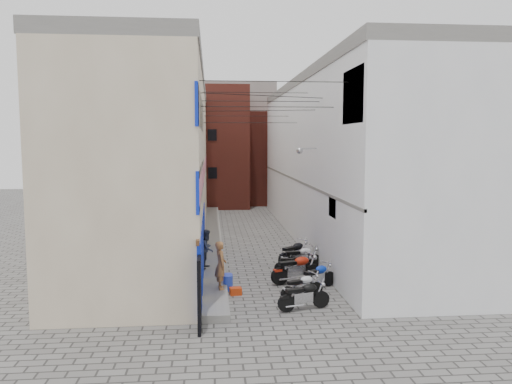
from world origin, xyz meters
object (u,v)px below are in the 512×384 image
object	(u,v)px
water_jug_far	(228,281)
motorcycle_a	(304,294)
water_jug_near	(228,283)
motorcycle_g	(295,251)
motorcycle_e	(295,263)
red_crate	(236,291)
person_a	(221,265)
person_b	(207,249)
motorcycle_d	(297,267)
motorcycle_f	(301,256)
motorcycle_c	(317,275)
motorcycle_b	(302,285)

from	to	relation	value
water_jug_far	motorcycle_a	bearing A→B (deg)	-47.66
water_jug_near	motorcycle_g	bearing A→B (deg)	49.57
motorcycle_e	red_crate	bearing A→B (deg)	-39.72
person_a	motorcycle_a	bearing A→B (deg)	-130.83
person_b	red_crate	world-z (taller)	person_b
motorcycle_d	motorcycle_f	size ratio (longest dim) A/B	1.13
motorcycle_g	red_crate	size ratio (longest dim) A/B	4.84
person_b	red_crate	xyz separation A→B (m)	(1.05, -3.00, -0.93)
motorcycle_g	water_jug_near	distance (m)	4.83
motorcycle_f	water_jug_far	world-z (taller)	motorcycle_f
water_jug_near	motorcycle_c	bearing A→B (deg)	-2.75
person_a	water_jug_far	distance (m)	1.22
red_crate	motorcycle_g	bearing A→B (deg)	55.87
motorcycle_c	motorcycle_f	size ratio (longest dim) A/B	0.95
motorcycle_e	person_a	size ratio (longest dim) A/B	0.98
motorcycle_e	red_crate	distance (m)	3.57
motorcycle_a	motorcycle_g	bearing A→B (deg)	158.88
water_jug_far	motorcycle_c	bearing A→B (deg)	-6.81
motorcycle_f	motorcycle_g	world-z (taller)	motorcycle_g
motorcycle_f	person_a	world-z (taller)	person_a
motorcycle_g	person_a	distance (m)	5.49
motorcycle_b	water_jug_far	world-z (taller)	motorcycle_b
water_jug_near	motorcycle_d	bearing A→B (deg)	14.99
person_b	water_jug_near	size ratio (longest dim) A/B	2.89
person_a	person_b	size ratio (longest dim) A/B	1.07
motorcycle_b	motorcycle_f	bearing A→B (deg)	146.87
person_a	person_b	distance (m)	3.08
motorcycle_g	water_jug_far	distance (m)	4.65
motorcycle_b	motorcycle_c	world-z (taller)	motorcycle_c
motorcycle_a	motorcycle_c	distance (m)	2.43
motorcycle_c	motorcycle_b	bearing A→B (deg)	-69.62
motorcycle_a	water_jug_near	xyz separation A→B (m)	(-2.40, 2.40, -0.25)
motorcycle_e	water_jug_far	bearing A→B (deg)	-53.23
motorcycle_b	person_a	xyz separation A→B (m)	(-2.83, 0.67, 0.62)
person_a	motorcycle_f	bearing A→B (deg)	-52.78
motorcycle_a	water_jug_near	distance (m)	3.41
motorcycle_g	person_b	size ratio (longest dim) A/B	1.24
motorcycle_e	water_jug_far	xyz separation A→B (m)	(-2.82, -1.63, -0.21)
motorcycle_d	motorcycle_g	world-z (taller)	motorcycle_d
motorcycle_e	person_a	bearing A→B (deg)	-44.71
motorcycle_c	motorcycle_e	world-z (taller)	motorcycle_c
motorcycle_d	water_jug_far	size ratio (longest dim) A/B	3.89
motorcycle_b	red_crate	xyz separation A→B (m)	(-2.30, 0.70, -0.36)
person_b	water_jug_far	world-z (taller)	person_b
motorcycle_a	motorcycle_d	world-z (taller)	motorcycle_d
person_b	red_crate	bearing A→B (deg)	-143.06
motorcycle_b	water_jug_near	world-z (taller)	motorcycle_b
person_b	motorcycle_g	bearing A→B (deg)	-54.81
motorcycle_b	motorcycle_c	bearing A→B (deg)	121.39
motorcycle_d	motorcycle_e	world-z (taller)	motorcycle_d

